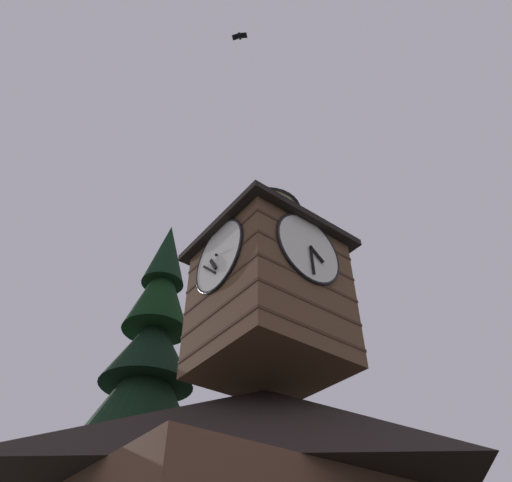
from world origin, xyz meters
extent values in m
pyramid|color=black|center=(-1.72, -0.39, 5.96)|extent=(11.85, 9.76, 3.47)
cube|color=brown|center=(-1.13, 0.61, 10.08)|extent=(4.16, 4.16, 4.76)
cube|color=#432E20|center=(-1.13, 0.61, 8.27)|extent=(4.20, 4.20, 0.10)
cube|color=#432E20|center=(-1.13, 0.61, 9.17)|extent=(4.20, 4.20, 0.10)
cube|color=#432E20|center=(-1.13, 0.61, 10.06)|extent=(4.20, 4.20, 0.10)
cube|color=#432E20|center=(-1.13, 0.61, 10.95)|extent=(4.20, 4.20, 0.10)
cube|color=#432E20|center=(-1.13, 0.61, 11.84)|extent=(4.20, 4.20, 0.10)
cylinder|color=white|center=(-1.13, 2.72, 11.28)|extent=(2.63, 0.10, 2.63)
torus|color=black|center=(-1.13, 2.75, 11.28)|extent=(2.73, 0.10, 2.73)
cube|color=black|center=(-1.39, 2.82, 11.09)|extent=(0.60, 0.04, 0.49)
cube|color=black|center=(-1.15, 2.82, 10.75)|extent=(0.12, 0.04, 1.08)
sphere|color=black|center=(-1.13, 2.83, 11.28)|extent=(0.10, 0.10, 0.10)
cylinder|color=white|center=(0.98, 0.61, 11.28)|extent=(0.10, 2.63, 2.63)
torus|color=black|center=(1.01, 0.61, 11.28)|extent=(0.10, 2.73, 2.73)
cube|color=black|center=(1.08, 0.44, 11.01)|extent=(0.04, 0.45, 0.62)
cube|color=black|center=(1.08, 0.22, 10.91)|extent=(0.04, 0.84, 0.80)
sphere|color=black|center=(1.09, 0.61, 11.28)|extent=(0.10, 0.10, 0.10)
cube|color=black|center=(-1.13, 0.61, 12.59)|extent=(4.86, 4.86, 0.25)
cylinder|color=tan|center=(-1.13, 0.61, 13.64)|extent=(2.43, 2.43, 1.86)
cylinder|color=#2D2319|center=(-1.13, 0.61, 12.95)|extent=(2.49, 2.49, 0.10)
cylinder|color=#2D2319|center=(-1.13, 0.61, 13.41)|extent=(2.49, 2.49, 0.10)
cylinder|color=#2D2319|center=(-1.13, 0.61, 13.88)|extent=(2.49, 2.49, 0.10)
cylinder|color=#2D2319|center=(-1.13, 0.61, 14.34)|extent=(2.49, 2.49, 0.10)
cone|color=#2D3847|center=(-1.13, 0.61, 15.15)|extent=(2.73, 2.73, 1.14)
sphere|color=#384251|center=(-1.13, 0.61, 15.82)|extent=(0.16, 0.16, 0.16)
cone|color=black|center=(-0.33, -6.67, 6.24)|extent=(5.83, 5.83, 3.76)
cone|color=black|center=(-0.33, -6.67, 9.31)|extent=(4.89, 4.89, 4.68)
cone|color=black|center=(-0.33, -6.67, 11.35)|extent=(3.95, 3.95, 3.52)
cone|color=black|center=(-0.33, -6.67, 14.34)|extent=(3.01, 3.01, 4.28)
cone|color=black|center=(-0.33, -6.67, 16.73)|extent=(2.07, 2.07, 3.82)
ellipsoid|color=black|center=(3.11, 4.50, 17.73)|extent=(0.30, 0.29, 0.15)
cube|color=black|center=(3.02, 4.60, 17.73)|extent=(0.32, 0.32, 0.09)
cube|color=black|center=(3.20, 4.40, 17.73)|extent=(0.32, 0.32, 0.09)
camera|label=1|loc=(7.30, 10.95, 1.60)|focal=32.52mm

